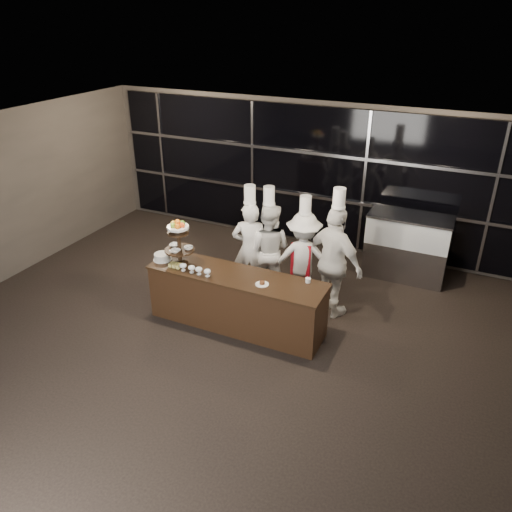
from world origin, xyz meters
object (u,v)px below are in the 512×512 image
at_px(display_stand, 179,239).
at_px(chef_c, 303,257).
at_px(layer_cake, 162,257).
at_px(chef_a, 250,248).
at_px(chef_b, 268,249).
at_px(display_case, 407,244).
at_px(buffet_counter, 236,300).
at_px(chef_d, 334,262).

height_order(display_stand, chef_c, chef_c).
distance_m(layer_cake, chef_a, 1.51).
height_order(chef_b, chef_c, chef_b).
bearing_deg(display_case, chef_a, -143.50).
xyz_separation_m(buffet_counter, display_stand, (-1.00, -0.00, 0.87)).
xyz_separation_m(chef_a, chef_b, (0.27, 0.17, -0.03)).
height_order(layer_cake, display_case, display_case).
distance_m(display_case, chef_b, 2.63).
xyz_separation_m(buffet_counter, chef_d, (1.26, 0.97, 0.49)).
bearing_deg(chef_a, chef_c, 12.04).
bearing_deg(chef_d, chef_a, 178.54).
bearing_deg(chef_c, buffet_counter, -118.65).
bearing_deg(chef_a, layer_cake, -135.26).
distance_m(chef_a, chef_b, 0.32).
height_order(display_stand, chef_a, chef_a).
distance_m(display_stand, chef_d, 2.49).
distance_m(chef_b, chef_d, 1.26).
relative_size(buffet_counter, layer_cake, 9.47).
bearing_deg(chef_d, layer_cake, -158.34).
relative_size(chef_b, chef_d, 0.90).
bearing_deg(buffet_counter, display_case, 52.41).
bearing_deg(display_case, buffet_counter, -127.59).
distance_m(chef_a, chef_d, 1.50).
height_order(display_case, chef_c, chef_c).
bearing_deg(layer_cake, chef_c, 32.45).
xyz_separation_m(buffet_counter, chef_b, (0.03, 1.18, 0.39)).
bearing_deg(chef_b, display_case, 36.97).
relative_size(layer_cake, chef_c, 0.16).
bearing_deg(display_stand, chef_d, 23.25).
distance_m(buffet_counter, chef_b, 1.24).
distance_m(buffet_counter, layer_cake, 1.41).
xyz_separation_m(display_case, chef_c, (-1.47, -1.56, 0.13)).
bearing_deg(chef_c, display_case, 46.72).
height_order(buffet_counter, chef_d, chef_d).
xyz_separation_m(chef_c, chef_d, (0.60, -0.23, 0.15)).
height_order(buffet_counter, display_case, display_case).
relative_size(display_case, chef_c, 0.78).
xyz_separation_m(layer_cake, chef_b, (1.34, 1.23, -0.12)).
distance_m(display_stand, layer_cake, 0.48).
bearing_deg(chef_b, chef_c, 1.87).
xyz_separation_m(buffet_counter, chef_a, (-0.24, 1.01, 0.42)).
height_order(display_stand, chef_d, chef_d).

